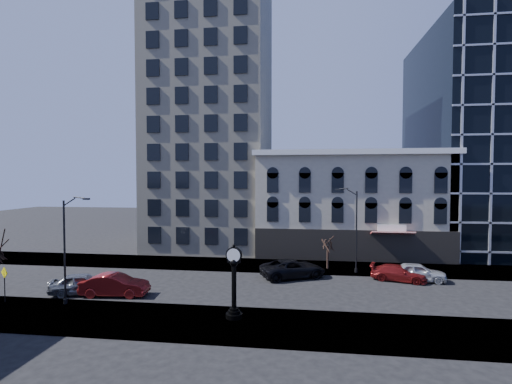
# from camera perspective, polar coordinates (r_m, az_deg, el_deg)

# --- Properties ---
(ground) EXTENTS (160.00, 160.00, 0.00)m
(ground) POSITION_cam_1_polar(r_m,az_deg,el_deg) (32.80, -4.51, -14.36)
(ground) COLOR black
(ground) RESTS_ON ground
(sidewalk_far) EXTENTS (160.00, 6.00, 0.12)m
(sidewalk_far) POSITION_cam_1_polar(r_m,az_deg,el_deg) (40.39, -2.12, -11.10)
(sidewalk_far) COLOR gray
(sidewalk_far) RESTS_ON ground
(sidewalk_near) EXTENTS (160.00, 6.00, 0.12)m
(sidewalk_near) POSITION_cam_1_polar(r_m,az_deg,el_deg) (25.43, -8.46, -19.22)
(sidewalk_near) COLOR gray
(sidewalk_near) RESTS_ON ground
(cream_tower) EXTENTS (15.90, 15.40, 42.50)m
(cream_tower) POSITION_cam_1_polar(r_m,az_deg,el_deg) (52.20, -6.92, 13.18)
(cream_tower) COLOR beige
(cream_tower) RESTS_ON ground
(victorian_row) EXTENTS (22.60, 11.19, 12.50)m
(victorian_row) POSITION_cam_1_polar(r_m,az_deg,el_deg) (47.09, 14.08, -1.96)
(victorian_row) COLOR #B7AF97
(victorian_row) RESTS_ON ground
(glass_office) EXTENTS (20.00, 20.15, 28.00)m
(glass_office) POSITION_cam_1_polar(r_m,az_deg,el_deg) (57.80, 33.78, 6.44)
(glass_office) COLOR black
(glass_office) RESTS_ON ground
(street_clock) EXTENTS (1.11, 1.11, 4.88)m
(street_clock) POSITION_cam_1_polar(r_m,az_deg,el_deg) (25.08, -3.41, -14.04)
(street_clock) COLOR black
(street_clock) RESTS_ON sidewalk_near
(street_lamp_near) EXTENTS (2.08, 0.45, 8.02)m
(street_lamp_near) POSITION_cam_1_polar(r_m,az_deg,el_deg) (30.00, -26.59, -4.09)
(street_lamp_near) COLOR black
(street_lamp_near) RESTS_ON sidewalk_near
(street_lamp_far) EXTENTS (2.06, 1.03, 8.39)m
(street_lamp_far) POSITION_cam_1_polar(r_m,az_deg,el_deg) (37.38, 14.32, -2.31)
(street_lamp_far) COLOR black
(street_lamp_far) RESTS_ON sidewalk_far
(bare_tree_far) EXTENTS (2.13, 2.13, 3.66)m
(bare_tree_far) POSITION_cam_1_polar(r_m,az_deg,el_deg) (38.67, 10.98, -7.48)
(bare_tree_far) COLOR #312018
(bare_tree_far) RESTS_ON sidewalk_far
(warning_sign) EXTENTS (0.80, 0.38, 2.61)m
(warning_sign) POSITION_cam_1_polar(r_m,az_deg,el_deg) (33.78, -34.22, -10.88)
(warning_sign) COLOR black
(warning_sign) RESTS_ON sidewalk_near
(car_near_a) EXTENTS (5.30, 3.48, 1.68)m
(car_near_a) POSITION_cam_1_polar(r_m,az_deg,el_deg) (33.68, -25.12, -12.63)
(car_near_a) COLOR #595B60
(car_near_a) RESTS_ON ground
(car_near_b) EXTENTS (5.37, 2.29, 1.72)m
(car_near_b) POSITION_cam_1_polar(r_m,az_deg,el_deg) (32.21, -20.88, -13.21)
(car_near_b) COLOR maroon
(car_near_b) RESTS_ON ground
(car_far_a) EXTENTS (6.75, 5.14, 1.70)m
(car_far_a) POSITION_cam_1_polar(r_m,az_deg,el_deg) (35.53, 5.70, -11.64)
(car_far_a) COLOR black
(car_far_a) RESTS_ON ground
(car_far_b) EXTENTS (5.20, 3.25, 1.41)m
(car_far_b) POSITION_cam_1_polar(r_m,az_deg,el_deg) (36.71, 21.05, -11.56)
(car_far_b) COLOR maroon
(car_far_b) RESTS_ON ground
(car_far_c) EXTENTS (4.97, 2.41, 1.63)m
(car_far_c) POSITION_cam_1_polar(r_m,az_deg,el_deg) (37.25, 23.62, -11.22)
(car_far_c) COLOR #A5A8AD
(car_far_c) RESTS_ON ground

